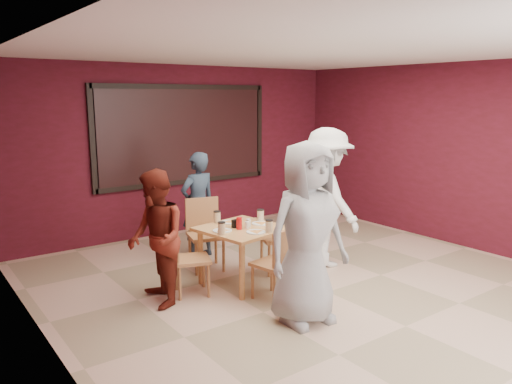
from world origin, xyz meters
TOP-DOWN VIEW (x-y plane):
  - floor at (0.00, 0.00)m, footprint 7.00×7.00m
  - window_blinds at (0.00, 3.45)m, footprint 3.00×0.02m
  - dining_table at (-0.65, 0.84)m, footprint 1.05×1.05m
  - chair_front at (-0.63, 0.17)m, footprint 0.47×0.47m
  - chair_back at (-0.73, 1.62)m, footprint 0.56×0.56m
  - chair_left at (-1.39, 0.94)m, footprint 0.53×0.53m
  - chair_right at (0.05, 0.89)m, footprint 0.58×0.58m
  - diner_front at (-0.73, -0.41)m, footprint 0.96×0.67m
  - diner_back at (-0.55, 2.09)m, footprint 0.59×0.41m
  - diner_left at (-1.78, 0.87)m, footprint 0.71×0.84m
  - diner_right at (0.67, 0.75)m, footprint 0.87×1.30m

SIDE VIEW (x-z plane):
  - floor at x=0.00m, z-range 0.00..0.00m
  - chair_front at x=-0.63m, z-range 0.06..0.90m
  - chair_left at x=-1.39m, z-range 0.06..0.90m
  - chair_right at x=0.05m, z-range 0.06..0.98m
  - chair_back at x=-0.73m, z-range 0.06..1.00m
  - dining_table at x=-0.65m, z-range 0.20..1.07m
  - diner_left at x=-1.78m, z-range 0.00..1.52m
  - diner_back at x=-0.55m, z-range 0.00..1.52m
  - diner_front at x=-0.73m, z-range 0.00..1.87m
  - diner_right at x=0.67m, z-range 0.00..1.88m
  - window_blinds at x=0.00m, z-range 0.90..2.40m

